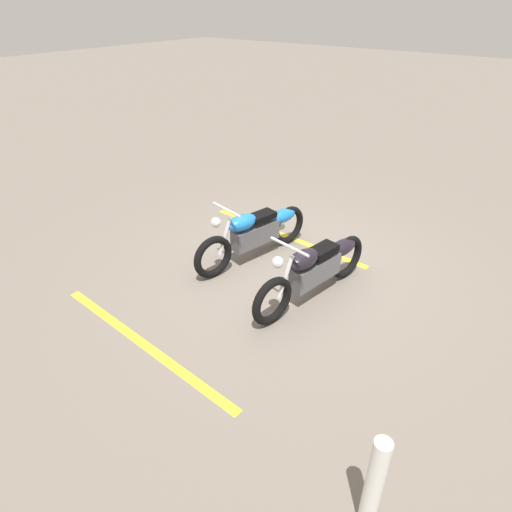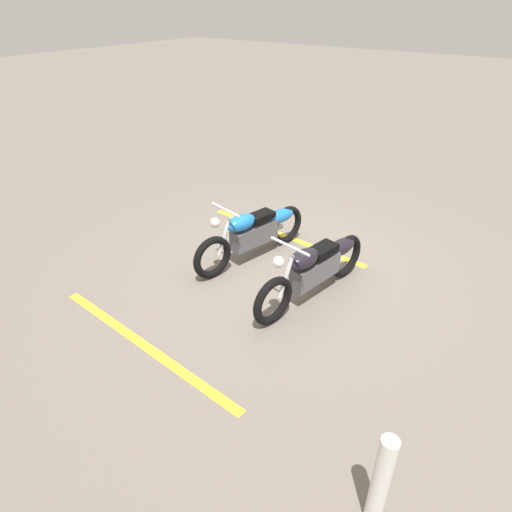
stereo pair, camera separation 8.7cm
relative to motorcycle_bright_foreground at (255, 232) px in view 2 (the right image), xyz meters
The scene contains 6 objects.
ground_plane 0.80m from the motorcycle_bright_foreground, 100.90° to the left, with size 60.00×60.00×0.00m, color slate.
motorcycle_bright_foreground is the anchor object (origin of this frame).
motorcycle_dark_foreground 1.33m from the motorcycle_bright_foreground, 75.21° to the left, with size 2.22×0.66×1.04m.
bollard_post 4.22m from the motorcycle_bright_foreground, 49.59° to the left, with size 0.14×0.14×0.98m, color white.
parking_stripe_near 1.00m from the motorcycle_bright_foreground, behind, with size 3.20×0.12×0.01m, color yellow.
parking_stripe_mid 2.51m from the motorcycle_bright_foreground, ahead, with size 3.20×0.12×0.01m, color yellow.
Camera 2 is at (4.98, 2.96, 3.67)m, focal length 30.54 mm.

